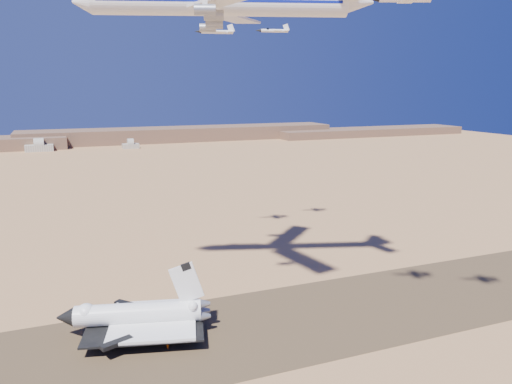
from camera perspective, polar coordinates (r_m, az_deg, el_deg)
name	(u,v)px	position (r m, az deg, el deg)	size (l,w,h in m)	color
ground	(223,334)	(151.98, -3.74, -15.86)	(1200.00, 1200.00, 0.00)	tan
runway	(223,334)	(151.96, -3.74, -15.85)	(600.00, 50.00, 0.06)	brown
ridgeline	(145,137)	(667.05, -12.62, 6.13)	(960.00, 90.00, 18.00)	brown
hangars	(35,148)	(610.61, -23.92, 4.64)	(200.50, 29.50, 30.00)	#B3B09F
shuttle	(137,316)	(152.74, -13.40, -13.60)	(43.91, 33.70, 21.53)	white
carrier_747	(212,3)	(159.30, -5.02, 20.69)	(89.55, 66.65, 22.45)	white
crew_a	(166,340)	(148.78, -10.22, -16.26)	(0.66, 0.43, 1.80)	orange
crew_b	(168,346)	(145.33, -10.06, -16.96)	(0.90, 0.52, 1.86)	orange
crew_c	(171,337)	(149.70, -9.70, -16.07)	(1.01, 0.52, 1.72)	orange
chase_jet_d	(216,32)	(212.74, -4.56, 17.80)	(16.19, 9.13, 4.07)	white
chase_jet_e	(274,31)	(227.47, 2.04, 17.95)	(14.76, 8.49, 3.74)	white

